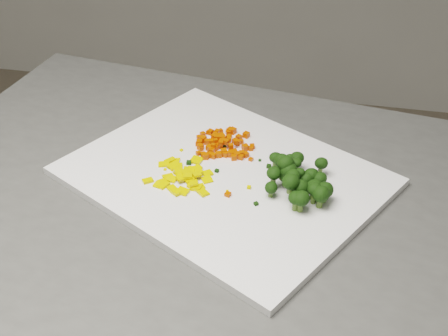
% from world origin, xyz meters
% --- Properties ---
extents(cutting_board, '(0.57, 0.53, 0.01)m').
position_xyz_m(cutting_board, '(0.08, 0.07, 0.91)').
color(cutting_board, white).
rests_on(cutting_board, counter_block).
extents(carrot_pile, '(0.10, 0.10, 0.03)m').
position_xyz_m(carrot_pile, '(0.06, 0.15, 0.93)').
color(carrot_pile, '#D13602').
rests_on(carrot_pile, cutting_board).
extents(pepper_pile, '(0.12, 0.12, 0.02)m').
position_xyz_m(pepper_pile, '(0.02, 0.05, 0.92)').
color(pepper_pile, yellow).
rests_on(pepper_pile, cutting_board).
extents(broccoli_pile, '(0.12, 0.12, 0.06)m').
position_xyz_m(broccoli_pile, '(0.19, 0.05, 0.94)').
color(broccoli_pile, black).
rests_on(broccoli_pile, cutting_board).
extents(carrot_cube_0, '(0.01, 0.01, 0.01)m').
position_xyz_m(carrot_cube_0, '(0.07, 0.19, 0.92)').
color(carrot_cube_0, '#D13602').
rests_on(carrot_cube_0, carrot_pile).
extents(carrot_cube_1, '(0.01, 0.01, 0.01)m').
position_xyz_m(carrot_cube_1, '(0.03, 0.18, 0.92)').
color(carrot_cube_1, '#D13602').
rests_on(carrot_cube_1, carrot_pile).
extents(carrot_cube_2, '(0.01, 0.01, 0.01)m').
position_xyz_m(carrot_cube_2, '(0.04, 0.13, 0.92)').
color(carrot_cube_2, '#D13602').
rests_on(carrot_cube_2, carrot_pile).
extents(carrot_cube_3, '(0.01, 0.01, 0.01)m').
position_xyz_m(carrot_cube_3, '(0.05, 0.11, 0.92)').
color(carrot_cube_3, '#D13602').
rests_on(carrot_cube_3, carrot_pile).
extents(carrot_cube_4, '(0.01, 0.01, 0.01)m').
position_xyz_m(carrot_cube_4, '(0.05, 0.14, 0.92)').
color(carrot_cube_4, '#D13602').
rests_on(carrot_cube_4, carrot_pile).
extents(carrot_cube_5, '(0.01, 0.01, 0.01)m').
position_xyz_m(carrot_cube_5, '(0.06, 0.16, 0.92)').
color(carrot_cube_5, '#D13602').
rests_on(carrot_cube_5, carrot_pile).
extents(carrot_cube_6, '(0.01, 0.01, 0.01)m').
position_xyz_m(carrot_cube_6, '(0.07, 0.19, 0.92)').
color(carrot_cube_6, '#D13602').
rests_on(carrot_cube_6, carrot_pile).
extents(carrot_cube_7, '(0.01, 0.01, 0.01)m').
position_xyz_m(carrot_cube_7, '(0.08, 0.17, 0.92)').
color(carrot_cube_7, '#D13602').
rests_on(carrot_cube_7, carrot_pile).
extents(carrot_cube_8, '(0.01, 0.01, 0.01)m').
position_xyz_m(carrot_cube_8, '(0.05, 0.17, 0.92)').
color(carrot_cube_8, '#D13602').
rests_on(carrot_cube_8, carrot_pile).
extents(carrot_cube_9, '(0.01, 0.01, 0.01)m').
position_xyz_m(carrot_cube_9, '(0.08, 0.15, 0.92)').
color(carrot_cube_9, '#D13602').
rests_on(carrot_cube_9, carrot_pile).
extents(carrot_cube_10, '(0.01, 0.01, 0.01)m').
position_xyz_m(carrot_cube_10, '(0.03, 0.13, 0.92)').
color(carrot_cube_10, '#D13602').
rests_on(carrot_cube_10, carrot_pile).
extents(carrot_cube_11, '(0.01, 0.01, 0.01)m').
position_xyz_m(carrot_cube_11, '(0.06, 0.15, 0.92)').
color(carrot_cube_11, '#D13602').
rests_on(carrot_cube_11, carrot_pile).
extents(carrot_cube_12, '(0.01, 0.01, 0.01)m').
position_xyz_m(carrot_cube_12, '(0.04, 0.16, 0.92)').
color(carrot_cube_12, '#D13602').
rests_on(carrot_cube_12, carrot_pile).
extents(carrot_cube_13, '(0.01, 0.01, 0.01)m').
position_xyz_m(carrot_cube_13, '(0.05, 0.14, 0.92)').
color(carrot_cube_13, '#D13602').
rests_on(carrot_cube_13, carrot_pile).
extents(carrot_cube_14, '(0.01, 0.01, 0.01)m').
position_xyz_m(carrot_cube_14, '(0.07, 0.14, 0.93)').
color(carrot_cube_14, '#D13602').
rests_on(carrot_cube_14, carrot_pile).
extents(carrot_cube_15, '(0.01, 0.01, 0.01)m').
position_xyz_m(carrot_cube_15, '(0.09, 0.16, 0.92)').
color(carrot_cube_15, '#D13602').
rests_on(carrot_cube_15, carrot_pile).
extents(carrot_cube_16, '(0.01, 0.01, 0.01)m').
position_xyz_m(carrot_cube_16, '(0.05, 0.13, 0.92)').
color(carrot_cube_16, '#D13602').
rests_on(carrot_cube_16, carrot_pile).
extents(carrot_cube_17, '(0.01, 0.01, 0.01)m').
position_xyz_m(carrot_cube_17, '(0.02, 0.16, 0.92)').
color(carrot_cube_17, '#D13602').
rests_on(carrot_cube_17, carrot_pile).
extents(carrot_cube_18, '(0.01, 0.01, 0.01)m').
position_xyz_m(carrot_cube_18, '(0.06, 0.15, 0.92)').
color(carrot_cube_18, '#D13602').
rests_on(carrot_cube_18, carrot_pile).
extents(carrot_cube_19, '(0.01, 0.01, 0.01)m').
position_xyz_m(carrot_cube_19, '(0.04, 0.11, 0.92)').
color(carrot_cube_19, '#D13602').
rests_on(carrot_cube_19, carrot_pile).
extents(carrot_cube_20, '(0.01, 0.01, 0.01)m').
position_xyz_m(carrot_cube_20, '(0.04, 0.11, 0.92)').
color(carrot_cube_20, '#D13602').
rests_on(carrot_cube_20, carrot_pile).
extents(carrot_cube_21, '(0.01, 0.01, 0.01)m').
position_xyz_m(carrot_cube_21, '(0.05, 0.19, 0.92)').
color(carrot_cube_21, '#D13602').
rests_on(carrot_cube_21, carrot_pile).
extents(carrot_cube_22, '(0.01, 0.01, 0.01)m').
position_xyz_m(carrot_cube_22, '(0.06, 0.15, 0.92)').
color(carrot_cube_22, '#D13602').
rests_on(carrot_cube_22, carrot_pile).
extents(carrot_cube_23, '(0.01, 0.01, 0.01)m').
position_xyz_m(carrot_cube_23, '(0.06, 0.12, 0.92)').
color(carrot_cube_23, '#D13602').
rests_on(carrot_cube_23, carrot_pile).
extents(carrot_cube_24, '(0.01, 0.01, 0.01)m').
position_xyz_m(carrot_cube_24, '(0.08, 0.16, 0.92)').
color(carrot_cube_24, '#D13602').
rests_on(carrot_cube_24, carrot_pile).
extents(carrot_cube_25, '(0.01, 0.01, 0.01)m').
position_xyz_m(carrot_cube_25, '(0.09, 0.12, 0.92)').
color(carrot_cube_25, '#D13602').
rests_on(carrot_cube_25, carrot_pile).
extents(carrot_cube_26, '(0.01, 0.01, 0.01)m').
position_xyz_m(carrot_cube_26, '(0.08, 0.16, 0.92)').
color(carrot_cube_26, '#D13602').
rests_on(carrot_cube_26, carrot_pile).
extents(carrot_cube_27, '(0.01, 0.01, 0.01)m').
position_xyz_m(carrot_cube_27, '(0.07, 0.12, 0.92)').
color(carrot_cube_27, '#D13602').
rests_on(carrot_cube_27, carrot_pile).
extents(carrot_cube_28, '(0.01, 0.01, 0.01)m').
position_xyz_m(carrot_cube_28, '(0.07, 0.15, 0.92)').
color(carrot_cube_28, '#D13602').
rests_on(carrot_cube_28, carrot_pile).
extents(carrot_cube_29, '(0.01, 0.01, 0.01)m').
position_xyz_m(carrot_cube_29, '(0.08, 0.13, 0.92)').
color(carrot_cube_29, '#D13602').
rests_on(carrot_cube_29, carrot_pile).
extents(carrot_cube_30, '(0.01, 0.01, 0.01)m').
position_xyz_m(carrot_cube_30, '(0.02, 0.14, 0.92)').
color(carrot_cube_30, '#D13602').
rests_on(carrot_cube_30, carrot_pile).
extents(carrot_cube_31, '(0.01, 0.01, 0.01)m').
position_xyz_m(carrot_cube_31, '(0.11, 0.15, 0.92)').
color(carrot_cube_31, '#D13602').
rests_on(carrot_cube_31, carrot_pile).
extents(carrot_cube_32, '(0.01, 0.01, 0.01)m').
position_xyz_m(carrot_cube_32, '(0.04, 0.17, 0.92)').
color(carrot_cube_32, '#D13602').
rests_on(carrot_cube_32, carrot_pile).
extents(carrot_cube_33, '(0.01, 0.01, 0.01)m').
position_xyz_m(carrot_cube_33, '(0.05, 0.15, 0.92)').
color(carrot_cube_33, '#D13602').
rests_on(carrot_cube_33, carrot_pile).
extents(carrot_cube_34, '(0.01, 0.01, 0.01)m').
position_xyz_m(carrot_cube_34, '(0.09, 0.18, 0.92)').
color(carrot_cube_34, '#D13602').
rests_on(carrot_cube_34, carrot_pile).
extents(carrot_cube_35, '(0.01, 0.01, 0.01)m').
position_xyz_m(carrot_cube_35, '(0.03, 0.18, 0.92)').
color(carrot_cube_35, '#D13602').
rests_on(carrot_cube_35, carrot_pile).
extents(carrot_cube_36, '(0.01, 0.01, 0.01)m').
position_xyz_m(carrot_cube_36, '(0.07, 0.17, 0.92)').
color(carrot_cube_36, '#D13602').
rests_on(carrot_cube_36, carrot_pile).
extents(carrot_cube_37, '(0.01, 0.01, 0.01)m').
position_xyz_m(carrot_cube_37, '(0.06, 0.19, 0.92)').
color(carrot_cube_37, '#D13602').
rests_on(carrot_cube_37, carrot_pile).
extents(carrot_cube_38, '(0.01, 0.01, 0.01)m').
position_xyz_m(carrot_cube_38, '(0.03, 0.13, 0.92)').
color(carrot_cube_38, '#D13602').
rests_on(carrot_cube_38, carrot_pile).
extents(carrot_cube_39, '(0.01, 0.01, 0.01)m').
position_xyz_m(carrot_cube_39, '(0.04, 0.18, 0.92)').
color(carrot_cube_39, '#D13602').
rests_on(carrot_cube_39, carrot_pile).
extents(carrot_cube_40, '(0.01, 0.01, 0.01)m').
position_xyz_m(carrot_cube_40, '(0.06, 0.14, 0.92)').
color(carrot_cube_40, '#D13602').
rests_on(carrot_cube_40, carrot_pile).
extents(carrot_cube_41, '(0.01, 0.01, 0.01)m').
position_xyz_m(carrot_cube_41, '(0.07, 0.19, 0.92)').
color(carrot_cube_41, '#D13602').
rests_on(carrot_cube_41, carrot_pile).
extents(carrot_cube_42, '(0.01, 0.01, 0.01)m').
position_xyz_m(carrot_cube_42, '(0.07, 0.12, 0.92)').
color(carrot_cube_42, '#D13602').
rests_on(carrot_cube_42, carrot_pile).
extents(carrot_cube_43, '(0.01, 0.01, 0.01)m').
position_xyz_m(carrot_cube_43, '(0.07, 0.16, 0.92)').
color(carrot_cube_43, '#D13602').
rests_on(carrot_cube_43, carrot_pile).
extents(carrot_cube_44, '(0.01, 0.01, 0.01)m').
position_xyz_m(carrot_cube_44, '(0.10, 0.13, 0.92)').
color(carrot_cube_44, '#D13602').
rests_on(carrot_cube_44, carrot_pile).
extents(carrot_cube_45, '(0.01, 0.01, 0.01)m').
position_xyz_m(carrot_cube_45, '(0.02, 0.16, 0.92)').
color(carrot_cube_45, '#D13602').
rests_on(carrot_cube_45, carrot_pile).
extents(carrot_cube_46, '(0.01, 0.01, 0.01)m').
position_xyz_m(carrot_cube_46, '(0.09, 0.11, 0.92)').
color(carrot_cube_46, '#D13602').
rests_on(carrot_cube_46, carrot_pile).
extents(carrot_cube_47, '(0.01, 0.01, 0.01)m').
position_xyz_m(carrot_cube_47, '(0.05, 0.15, 0.92)').
color(carrot_cube_47, '#D13602').
rests_on(carrot_cube_47, carrot_pile).
extents(carrot_cube_48, '(0.01, 0.01, 0.01)m').
position_xyz_m(carrot_cube_48, '(0.03, 0.15, 0.92)').
color(carrot_cube_48, '#D13602').
rests_on(carrot_cube_48, carrot_pile).
extents(carrot_cube_49, '(0.01, 0.01, 0.01)m').
position_xyz_m(carrot_cube_49, '(0.10, 0.13, 0.92)').
color(carrot_cube_49, '#D13602').
rests_on(carrot_cube_49, carrot_pile).
extents(carrot_cube_50, '(0.01, 0.01, 0.01)m').
position_xyz_m(carrot_cube_50, '(0.06, 0.17, 0.92)').
color(carrot_cube_50, '#D13602').
rests_on(carrot_cube_50, carrot_pile).
extents(carrot_cube_51, '(0.01, 0.01, 0.01)m').
position_xyz_m(carrot_cube_51, '(0.02, 0.14, 0.92)').
color(carrot_cube_51, '#D13602').
rests_on(carrot_cube_51, carrot_pile).
extents(carrot_cube_52, '(0.01, 0.01, 0.01)m').
position_xyz_m(carrot_cube_52, '(0.05, 0.11, 0.92)').
color(carrot_cube_52, '#D13602').
rests_on(carrot_cube_52, carrot_pile).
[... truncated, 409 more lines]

